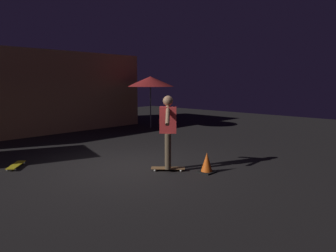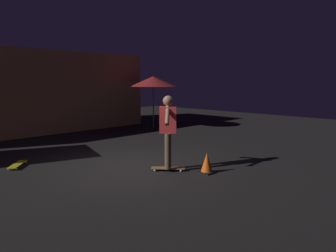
{
  "view_description": "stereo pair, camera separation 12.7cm",
  "coord_description": "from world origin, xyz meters",
  "views": [
    {
      "loc": [
        -4.72,
        -5.75,
        2.04
      ],
      "look_at": [
        0.38,
        -0.88,
        1.05
      ],
      "focal_mm": 33.37,
      "sensor_mm": 36.0,
      "label": 1
    },
    {
      "loc": [
        -4.63,
        -5.84,
        2.04
      ],
      "look_at": [
        0.38,
        -0.88,
        1.05
      ],
      "focal_mm": 33.37,
      "sensor_mm": 36.0,
      "label": 2
    }
  ],
  "objects": [
    {
      "name": "patio_umbrella",
      "position": [
        4.85,
        4.48,
        2.07
      ],
      "size": [
        2.1,
        2.1,
        2.3
      ],
      "color": "slate",
      "rests_on": "ground_plane"
    },
    {
      "name": "skateboard_spare",
      "position": [
        -1.96,
        1.97,
        0.06
      ],
      "size": [
        0.66,
        0.73,
        0.07
      ],
      "color": "gold",
      "rests_on": "ground_plane"
    },
    {
      "name": "skater",
      "position": [
        0.38,
        -0.88,
        1.04
      ],
      "size": [
        0.79,
        0.72,
        1.67
      ],
      "color": "brown",
      "rests_on": "skateboard_ridden"
    },
    {
      "name": "skateboard_ridden",
      "position": [
        0.38,
        -0.88,
        0.06
      ],
      "size": [
        0.67,
        0.71,
        0.07
      ],
      "color": "olive",
      "rests_on": "ground_plane"
    },
    {
      "name": "ground_plane",
      "position": [
        0.0,
        0.0,
        0.0
      ],
      "size": [
        28.0,
        28.0,
        0.0
      ],
      "primitive_type": "plane",
      "color": "black"
    },
    {
      "name": "low_building",
      "position": [
        0.16,
        7.93,
        1.64
      ],
      "size": [
        10.29,
        4.05,
        3.29
      ],
      "color": "tan",
      "rests_on": "ground_plane"
    },
    {
      "name": "traffic_cone",
      "position": [
        0.88,
        -1.62,
        0.21
      ],
      "size": [
        0.34,
        0.34,
        0.46
      ],
      "color": "black",
      "rests_on": "ground_plane"
    }
  ]
}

